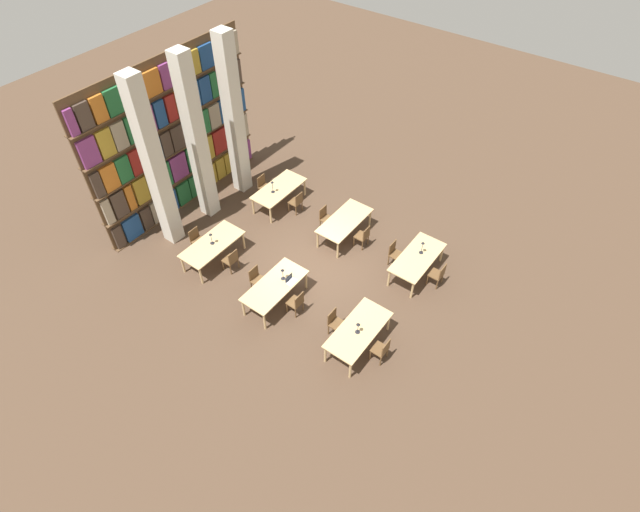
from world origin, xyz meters
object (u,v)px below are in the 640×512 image
object	(u,v)px
reading_table_1	(417,258)
desk_lamp_4	(272,185)
desk_lamp_2	(283,272)
chair_11	(264,186)
desk_lamp_1	(423,246)
pillar_left	(154,166)
pillar_right	(234,118)
desk_lamp_3	(211,237)
chair_0	(382,350)
pillar_center	(196,141)
chair_8	(231,260)
chair_2	(438,274)
chair_5	(257,279)
chair_9	(197,240)
chair_3	(395,253)
chair_7	(326,218)
chair_1	(335,322)
reading_table_3	(345,222)
reading_table_2	(275,287)
chair_10	(297,202)
desk_lamp_0	(358,326)
laptop	(291,281)
reading_table_4	(212,245)
reading_table_0	(358,331)
chair_6	(363,236)
chair_4	(296,302)

from	to	relation	value
reading_table_1	desk_lamp_4	world-z (taller)	desk_lamp_4
desk_lamp_2	chair_11	size ratio (longest dim) A/B	0.50
desk_lamp_1	desk_lamp_4	size ratio (longest dim) A/B	0.98
pillar_left	pillar_right	distance (m)	3.51
desk_lamp_2	desk_lamp_3	size ratio (longest dim) A/B	0.96
chair_0	pillar_center	bearing A→B (deg)	78.58
chair_8	chair_2	bearing A→B (deg)	-58.92
chair_5	chair_9	world-z (taller)	same
chair_3	chair_11	world-z (taller)	same
pillar_right	chair_9	world-z (taller)	pillar_right
desk_lamp_2	chair_7	size ratio (longest dim) A/B	0.50
pillar_right	chair_1	xyz separation A→B (m)	(-3.45, -6.82, -2.53)
chair_5	desk_lamp_3	bearing A→B (deg)	-93.18
reading_table_3	chair_7	size ratio (longest dim) A/B	2.47
pillar_right	reading_table_2	size ratio (longest dim) A/B	2.81
chair_2	chair_7	world-z (taller)	same
chair_0	chair_9	distance (m)	7.24
pillar_left	chair_2	xyz separation A→B (m)	(3.48, -8.34, -2.53)
chair_5	desk_lamp_2	bearing A→B (deg)	110.18
reading_table_2	chair_10	world-z (taller)	chair_10
chair_0	desk_lamp_3	xyz separation A→B (m)	(0.01, 6.45, 0.59)
chair_9	desk_lamp_0	bearing A→B (deg)	89.03
chair_1	desk_lamp_4	bearing A→B (deg)	-122.46
chair_1	desk_lamp_2	size ratio (longest dim) A/B	2.01
laptop	chair_2	bearing A→B (deg)	-46.63
chair_8	chair_10	xyz separation A→B (m)	(3.52, 0.11, 0.00)
pillar_left	pillar_center	xyz separation A→B (m)	(1.76, 0.00, 0.00)
chair_5	desk_lamp_0	bearing A→B (deg)	90.13
chair_7	reading_table_4	bearing A→B (deg)	-30.17
pillar_left	reading_table_2	world-z (taller)	pillar_left
laptop	desk_lamp_3	bearing A→B (deg)	94.57
chair_5	reading_table_0	bearing A→B (deg)	91.61
chair_7	chair_10	distance (m)	1.36
chair_0	desk_lamp_2	xyz separation A→B (m)	(0.20, 3.65, 0.58)
pillar_left	chair_2	size ratio (longest dim) A/B	6.92
reading_table_2	chair_10	distance (m)	4.25
chair_0	chair_1	world-z (taller)	same
chair_9	desk_lamp_2	bearing A→B (deg)	92.92
desk_lamp_0	chair_10	world-z (taller)	desk_lamp_0
chair_6	chair_8	size ratio (longest dim) A/B	1.00
pillar_center	reading_table_2	world-z (taller)	pillar_center
chair_3	chair_7	world-z (taller)	same
laptop	chair_0	bearing A→B (deg)	-94.36
desk_lamp_3	chair_11	size ratio (longest dim) A/B	0.52
reading_table_1	reading_table_0	bearing A→B (deg)	-179.31
reading_table_0	chair_7	xyz separation A→B (m)	(3.47, 3.65, -0.21)
chair_2	chair_5	distance (m)	5.65
chair_3	desk_lamp_0	bearing A→B (deg)	13.63
chair_1	reading_table_1	distance (m)	3.53
desk_lamp_1	chair_4	size ratio (longest dim) A/B	0.56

